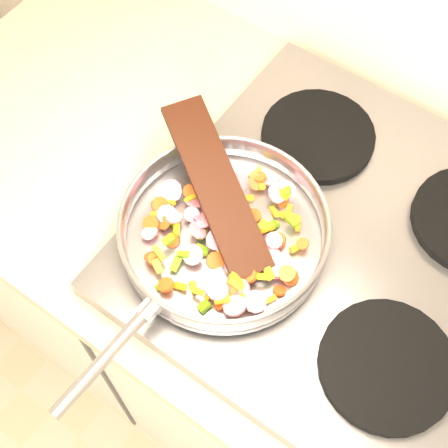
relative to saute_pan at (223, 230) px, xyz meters
The scene contains 7 objects.
cooktop 0.20m from the saute_pan, 36.78° to the left, with size 0.60×0.60×0.04m, color #939399.
grate_fl 0.05m from the saute_pan, 61.16° to the right, with size 0.19×0.19×0.02m, color black.
grate_fr 0.30m from the saute_pan, ahead, with size 0.19×0.19×0.02m, color black.
grate_bl 0.26m from the saute_pan, 86.90° to the left, with size 0.19×0.19×0.02m, color black.
saute_pan is the anchor object (origin of this frame).
vegetable_heap 0.01m from the saute_pan, ahead, with size 0.26×0.27×0.05m.
wooden_spatula 0.07m from the saute_pan, 134.90° to the left, with size 0.29×0.07×0.01m, color black.
Camera 1 is at (-0.60, 1.20, 1.79)m, focal length 50.00 mm.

